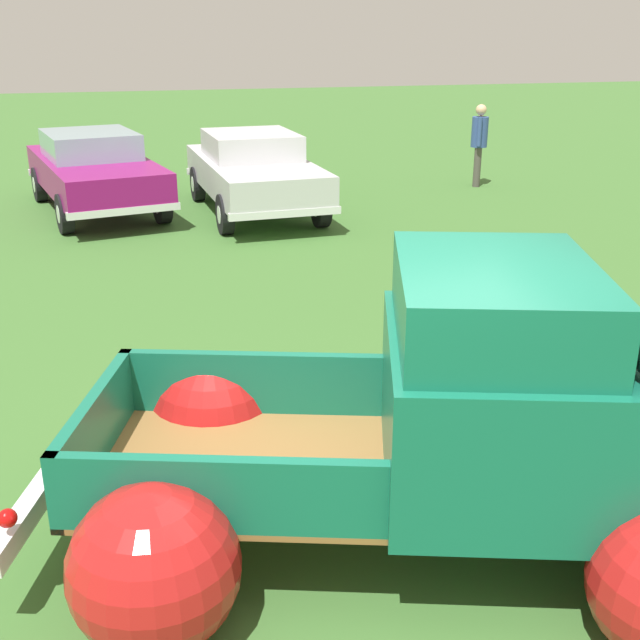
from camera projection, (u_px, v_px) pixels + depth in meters
ground_plane at (393, 539)px, 5.23m from camera, size 80.00×80.00×0.00m
vintage_pickup_truck at (458, 441)px, 4.95m from camera, size 4.98×3.77×1.96m
show_car_0 at (94, 169)px, 14.25m from camera, size 2.68×4.75×1.43m
show_car_1 at (254, 170)px, 14.15m from camera, size 2.03×4.45×1.43m
spectator_0 at (479, 140)px, 16.47m from camera, size 0.46×0.51×1.70m
lane_cone_1 at (513, 338)px, 7.77m from camera, size 0.36×0.36×0.63m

